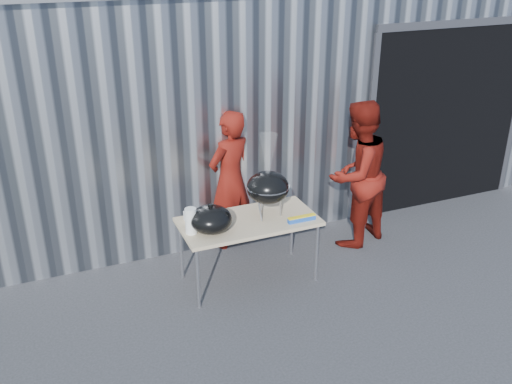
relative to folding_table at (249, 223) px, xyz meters
name	(u,v)px	position (x,y,z in m)	size (l,w,h in m)	color
ground	(280,318)	(0.01, -0.81, -0.71)	(80.00, 80.00, 0.00)	#2D2D2F
building	(215,72)	(0.93, 3.78, 0.83)	(8.20, 6.20, 3.10)	#B8BDC4
folding_table	(249,223)	(0.00, 0.00, 0.00)	(1.50, 0.75, 0.75)	tan
kettle_grill	(268,181)	(0.23, 0.01, 0.46)	(0.47, 0.47, 0.95)	black
grill_lid	(211,219)	(-0.46, -0.10, 0.18)	(0.44, 0.44, 0.32)	black
paper_towels	(191,221)	(-0.66, -0.05, 0.18)	(0.12, 0.12, 0.28)	white
white_tub	(194,216)	(-0.55, 0.21, 0.09)	(0.20, 0.15, 0.10)	white
foil_box	(302,219)	(0.52, -0.25, 0.07)	(0.32, 0.05, 0.06)	#1A4AAB
person_cook	(230,180)	(0.11, 0.86, 0.16)	(0.63, 0.42, 1.74)	#5F110B
person_bystander	(357,174)	(1.56, 0.32, 0.21)	(0.89, 0.70, 1.84)	#5F110B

